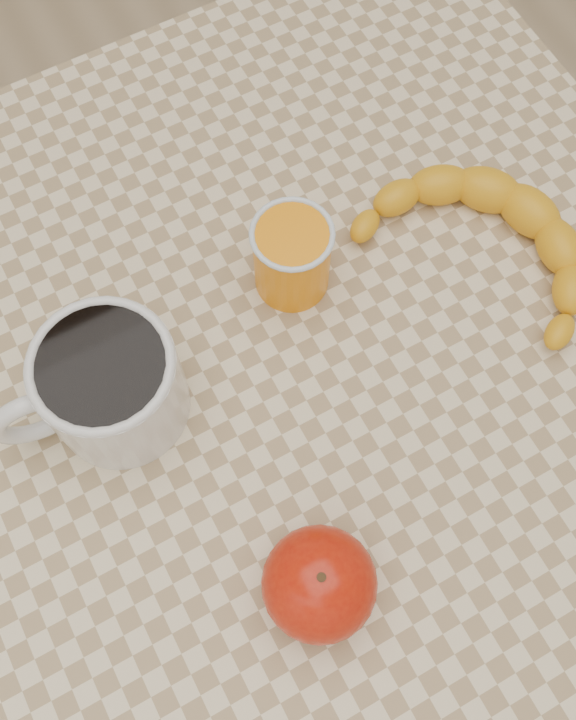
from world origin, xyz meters
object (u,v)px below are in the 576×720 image
orange_juice_glass (292,257)px  banana (487,246)px  coffee_mug (107,385)px  apple (319,584)px  table (288,401)px

orange_juice_glass → banana: bearing=-20.8°
coffee_mug → apple: size_ratio=1.57×
orange_juice_glass → banana: size_ratio=0.27×
orange_juice_glass → banana: orange_juice_glass is taller
banana → orange_juice_glass: bearing=140.4°
coffee_mug → banana: 0.35m
apple → table: bearing=68.6°
table → banana: (0.21, 0.01, 0.11)m
table → orange_juice_glass: bearing=59.2°
banana → apple: bearing=-165.0°
coffee_mug → orange_juice_glass: size_ratio=1.96×
orange_juice_glass → apple: orange_juice_glass is taller
table → apple: apple is taller
apple → coffee_mug: bearing=109.2°
coffee_mug → apple: 0.22m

